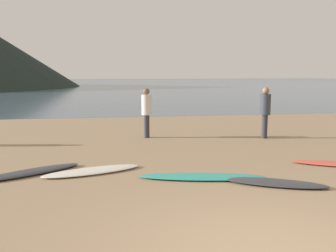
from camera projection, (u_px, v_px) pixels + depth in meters
name	position (u px, v px, depth m)	size (l,w,h in m)	color
ground_plane	(158.00, 132.00, 13.91)	(120.00, 120.00, 0.20)	#997C5B
ocean_water	(117.00, 84.00, 66.54)	(140.00, 100.00, 0.01)	#475B6B
surfboard_2	(31.00, 172.00, 7.76)	(2.18, 0.48, 0.09)	#333338
surfboard_3	(92.00, 171.00, 7.88)	(2.11, 0.58, 0.07)	silver
surfboard_4	(202.00, 177.00, 7.45)	(2.54, 0.54, 0.08)	teal
surfboard_5	(275.00, 183.00, 7.02)	(1.91, 0.51, 0.09)	#333338
person_1	(147.00, 109.00, 11.97)	(0.33, 0.33, 1.61)	#2D2D38
person_3	(265.00, 108.00, 11.85)	(0.33, 0.33, 1.64)	#2D2D38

